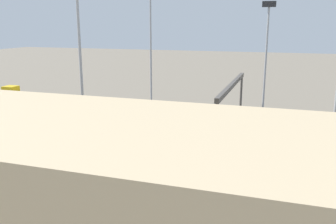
{
  "coord_description": "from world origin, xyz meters",
  "views": [
    {
      "loc": [
        -15.51,
        66.26,
        19.23
      ],
      "look_at": [
        6.06,
        0.29,
        2.5
      ],
      "focal_mm": 39.11,
      "sensor_mm": 36.0,
      "label": 1
    }
  ],
  "objects": [
    {
      "name": "track_bed_5",
      "position": [
        0.0,
        12.5,
        0.06
      ],
      "size": [
        140.0,
        2.8,
        0.12
      ],
      "primitive_type": "cube",
      "color": "#3D3833",
      "rests_on": "ground_plane"
    },
    {
      "name": "maintenance_shed",
      "position": [
        -10.79,
        39.46,
        5.55
      ],
      "size": [
        59.75,
        20.31,
        11.1
      ],
      "primitive_type": "cube",
      "color": "tan",
      "rests_on": "ground_plane"
    },
    {
      "name": "track_bed_1",
      "position": [
        0.0,
        -7.5,
        0.06
      ],
      "size": [
        140.0,
        2.8,
        0.12
      ],
      "primitive_type": "cube",
      "color": "#4C443D",
      "rests_on": "ground_plane"
    },
    {
      "name": "track_bed_0",
      "position": [
        0.0,
        -12.5,
        0.06
      ],
      "size": [
        140.0,
        2.8,
        0.12
      ],
      "primitive_type": "cube",
      "color": "#4C443D",
      "rests_on": "ground_plane"
    },
    {
      "name": "signal_gantry",
      "position": [
        -6.13,
        0.0,
        7.55
      ],
      "size": [
        0.7,
        30.0,
        8.8
      ],
      "color": "#4C4742",
      "rests_on": "ground_plane"
    },
    {
      "name": "light_mast_3",
      "position": [
        15.78,
        15.26,
        19.37
      ],
      "size": [
        2.8,
        0.7,
        30.97
      ],
      "color": "#9EA0A5",
      "rests_on": "ground_plane"
    },
    {
      "name": "train_on_track_4",
      "position": [
        -3.03,
        7.5,
        2.62
      ],
      "size": [
        47.2,
        3.0,
        5.0
      ],
      "color": "#B7BABF",
      "rests_on": "ground_plane"
    },
    {
      "name": "track_bed_2",
      "position": [
        0.0,
        -2.5,
        0.06
      ],
      "size": [
        140.0,
        2.8,
        0.12
      ],
      "primitive_type": "cube",
      "color": "#3D3833",
      "rests_on": "ground_plane"
    },
    {
      "name": "light_mast_2",
      "position": [
        15.63,
        -15.83,
        18.63
      ],
      "size": [
        2.8,
        0.7,
        29.58
      ],
      "color": "#9EA0A5",
      "rests_on": "ground_plane"
    },
    {
      "name": "light_mast_0",
      "position": [
        -10.96,
        -15.25,
        15.49
      ],
      "size": [
        2.8,
        0.7,
        23.86
      ],
      "color": "#9EA0A5",
      "rests_on": "ground_plane"
    },
    {
      "name": "track_bed_4",
      "position": [
        0.0,
        7.5,
        0.06
      ],
      "size": [
        140.0,
        2.8,
        0.12
      ],
      "primitive_type": "cube",
      "color": "#3D3833",
      "rests_on": "ground_plane"
    },
    {
      "name": "ground_plane",
      "position": [
        0.0,
        0.0,
        0.0
      ],
      "size": [
        400.0,
        400.0,
        0.0
      ],
      "primitive_type": "plane",
      "color": "#756B5B"
    },
    {
      "name": "track_bed_3",
      "position": [
        0.0,
        2.5,
        0.06
      ],
      "size": [
        140.0,
        2.8,
        0.12
      ],
      "primitive_type": "cube",
      "color": "#4C443D",
      "rests_on": "ground_plane"
    },
    {
      "name": "train_on_track_2",
      "position": [
        43.03,
        -2.5,
        2.16
      ],
      "size": [
        10.0,
        3.0,
        5.0
      ],
      "color": "gold",
      "rests_on": "ground_plane"
    }
  ]
}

